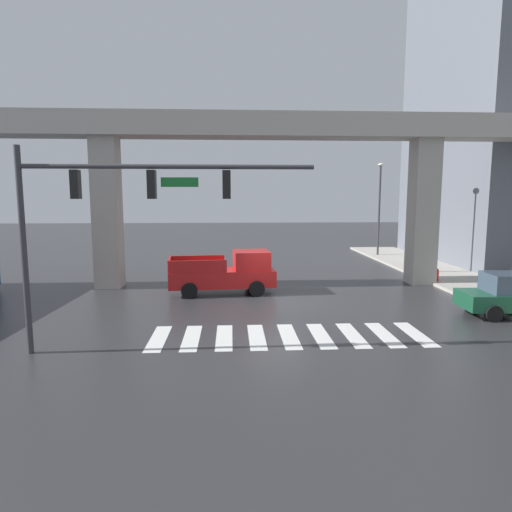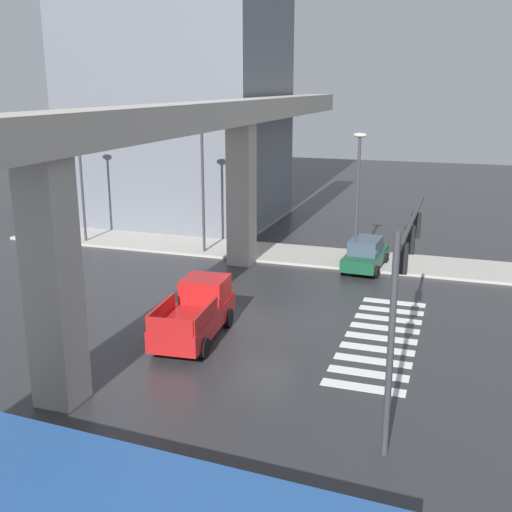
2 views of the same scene
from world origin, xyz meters
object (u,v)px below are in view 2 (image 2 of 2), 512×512
(traffic_signal_mast, at_px, (405,267))
(street_lamp_mid_block, at_px, (203,177))
(sedan_dark_green, at_px, (365,254))
(fire_hydrant, at_px, (249,252))
(pickup_truck, at_px, (196,313))
(street_lamp_near_corner, at_px, (358,184))
(street_lamp_far_north, at_px, (81,171))

(traffic_signal_mast, xyz_separation_m, street_lamp_mid_block, (14.97, 12.83, 0.01))
(sedan_dark_green, bearing_deg, fire_hydrant, 91.37)
(pickup_truck, distance_m, sedan_dark_green, 12.42)
(street_lamp_near_corner, distance_m, fire_hydrant, 7.26)
(pickup_truck, height_order, fire_hydrant, pickup_truck)
(fire_hydrant, bearing_deg, street_lamp_near_corner, -86.16)
(sedan_dark_green, distance_m, street_lamp_mid_block, 10.22)
(street_lamp_near_corner, height_order, fire_hydrant, street_lamp_near_corner)
(traffic_signal_mast, bearing_deg, fire_hydrant, 34.11)
(street_lamp_mid_block, height_order, fire_hydrant, street_lamp_mid_block)
(street_lamp_near_corner, bearing_deg, street_lamp_far_north, 90.00)
(pickup_truck, relative_size, street_lamp_far_north, 0.72)
(street_lamp_mid_block, bearing_deg, street_lamp_near_corner, -90.00)
(fire_hydrant, bearing_deg, traffic_signal_mast, -145.89)
(fire_hydrant, bearing_deg, street_lamp_far_north, 87.93)
(street_lamp_mid_block, relative_size, fire_hydrant, 8.52)
(street_lamp_far_north, relative_size, fire_hydrant, 8.52)
(street_lamp_near_corner, bearing_deg, street_lamp_mid_block, 90.00)
(street_lamp_near_corner, bearing_deg, pickup_truck, 160.10)
(pickup_truck, height_order, street_lamp_far_north, street_lamp_far_north)
(pickup_truck, height_order, street_lamp_mid_block, street_lamp_mid_block)
(street_lamp_mid_block, xyz_separation_m, fire_hydrant, (-0.40, -2.96, -4.13))
(pickup_truck, distance_m, traffic_signal_mast, 9.48)
(street_lamp_mid_block, bearing_deg, street_lamp_far_north, 90.00)
(street_lamp_near_corner, xyz_separation_m, street_lamp_mid_block, (0.00, 8.91, 0.00))
(fire_hydrant, bearing_deg, pickup_truck, -171.30)
(traffic_signal_mast, bearing_deg, street_lamp_far_north, 54.42)
(pickup_truck, xyz_separation_m, street_lamp_near_corner, (11.69, -4.23, 3.57))
(street_lamp_mid_block, bearing_deg, sedan_dark_green, -91.46)
(sedan_dark_green, distance_m, traffic_signal_mast, 15.54)
(street_lamp_mid_block, relative_size, street_lamp_far_north, 1.00)
(pickup_truck, distance_m, street_lamp_mid_block, 13.09)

